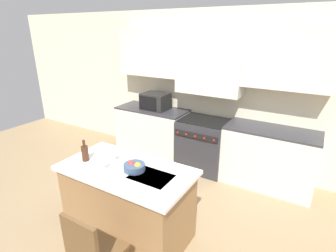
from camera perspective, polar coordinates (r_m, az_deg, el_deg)
ground_plane at (r=3.63m, az=-4.38°, el=-20.41°), size 10.00×10.00×0.00m
back_cabinetry at (r=4.58m, az=9.71°, el=10.39°), size 10.00×0.46×2.70m
back_counter at (r=4.68m, az=7.78°, el=-3.72°), size 3.56×0.62×0.95m
range_stove at (r=4.67m, az=7.67°, el=-3.99°), size 0.82×0.70×0.91m
microwave at (r=4.92m, az=-2.78°, el=5.39°), size 0.48×0.39×0.30m
kitchen_island at (r=3.25m, az=-8.71°, el=-15.95°), size 1.52×0.81×0.90m
island_chair at (r=2.66m, az=-16.27°, el=-24.65°), size 0.42×0.40×0.91m
wine_bottle at (r=3.24m, az=-17.62°, el=-5.59°), size 0.08×0.08×0.26m
wine_glass_near at (r=2.98m, az=-13.68°, el=-7.18°), size 0.08×0.08×0.17m
wine_glass_far at (r=3.14m, az=-11.58°, el=-5.49°), size 0.08×0.08×0.17m
fruit_bowl at (r=2.94m, az=-7.33°, el=-8.78°), size 0.24×0.24×0.10m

